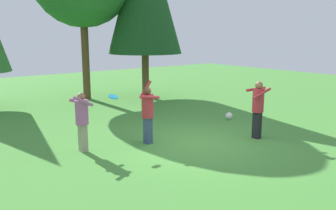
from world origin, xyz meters
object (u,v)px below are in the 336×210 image
(person_bystander, at_px, (258,105))
(ball_white, at_px, (229,116))
(person_thrower, at_px, (148,110))
(ball_yellow, at_px, (257,112))
(frisbee, at_px, (113,97))
(person_catcher, at_px, (82,117))

(person_bystander, relative_size, ball_white, 6.74)
(person_thrower, relative_size, ball_white, 7.00)
(ball_yellow, bearing_deg, frisbee, -179.71)
(frisbee, relative_size, ball_white, 1.28)
(person_thrower, height_order, person_catcher, person_thrower)
(person_catcher, relative_size, ball_white, 6.21)
(person_thrower, height_order, ball_white, person_thrower)
(ball_yellow, bearing_deg, ball_white, 169.15)
(person_catcher, bearing_deg, ball_yellow, 9.74)
(person_bystander, height_order, ball_white, person_bystander)
(person_thrower, bearing_deg, person_bystander, 169.54)
(person_thrower, bearing_deg, frisbee, -0.00)
(person_catcher, distance_m, person_bystander, 5.10)
(ball_white, bearing_deg, person_catcher, -178.83)
(person_thrower, distance_m, person_catcher, 1.84)
(person_thrower, xyz_separation_m, ball_yellow, (5.36, 0.34, -0.84))
(person_bystander, distance_m, frisbee, 4.27)
(ball_yellow, bearing_deg, person_thrower, -176.39)
(person_bystander, xyz_separation_m, ball_white, (1.15, 2.18, -0.90))
(ball_yellow, relative_size, ball_white, 1.01)
(frisbee, bearing_deg, ball_yellow, 0.29)
(person_thrower, xyz_separation_m, person_catcher, (-1.78, 0.47, -0.03))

